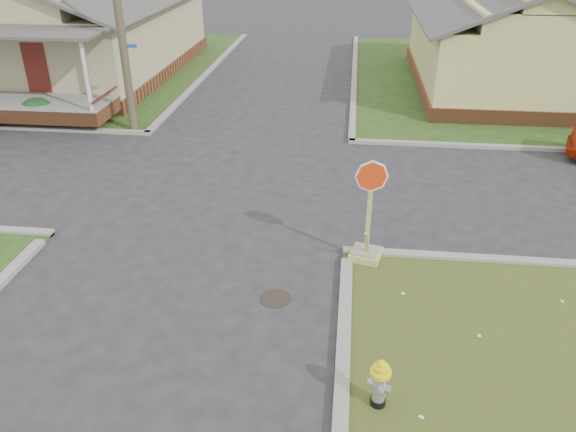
# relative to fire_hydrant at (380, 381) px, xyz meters

# --- Properties ---
(ground) EXTENTS (120.00, 120.00, 0.00)m
(ground) POSITION_rel_fire_hydrant_xyz_m (-4.17, 3.12, -0.54)
(ground) COLOR #262629
(ground) RESTS_ON ground
(verge_far_left) EXTENTS (19.00, 19.00, 0.05)m
(verge_far_left) POSITION_rel_fire_hydrant_xyz_m (-17.17, 21.12, -0.51)
(verge_far_left) COLOR #214017
(verge_far_left) RESTS_ON ground
(curbs) EXTENTS (80.00, 40.00, 0.12)m
(curbs) POSITION_rel_fire_hydrant_xyz_m (-4.17, 8.12, -0.54)
(curbs) COLOR gray
(curbs) RESTS_ON ground
(manhole) EXTENTS (0.64, 0.64, 0.01)m
(manhole) POSITION_rel_fire_hydrant_xyz_m (-1.97, 2.62, -0.53)
(manhole) COLOR black
(manhole) RESTS_ON ground
(corner_house) EXTENTS (10.10, 15.50, 5.30)m
(corner_house) POSITION_rel_fire_hydrant_xyz_m (-14.17, 19.81, 1.74)
(corner_house) COLOR brown
(corner_house) RESTS_ON ground
(side_house_yellow) EXTENTS (7.60, 11.60, 4.70)m
(side_house_yellow) POSITION_rel_fire_hydrant_xyz_m (5.83, 19.62, 1.65)
(side_house_yellow) COLOR brown
(side_house_yellow) RESTS_ON ground
(fire_hydrant) EXTENTS (0.33, 0.33, 0.88)m
(fire_hydrant) POSITION_rel_fire_hydrant_xyz_m (0.00, 0.00, 0.00)
(fire_hydrant) COLOR black
(fire_hydrant) RESTS_ON ground
(stop_sign) EXTENTS (0.67, 0.65, 2.36)m
(stop_sign) POSITION_rel_fire_hydrant_xyz_m (-0.15, 4.31, 0.02)
(stop_sign) COLOR tan
(stop_sign) RESTS_ON ground
(hedge_right) EXTENTS (1.35, 1.11, 1.03)m
(hedge_right) POSITION_rel_fire_hydrant_xyz_m (-12.01, 12.17, 0.03)
(hedge_right) COLOR #14381B
(hedge_right) RESTS_ON verge_far_left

